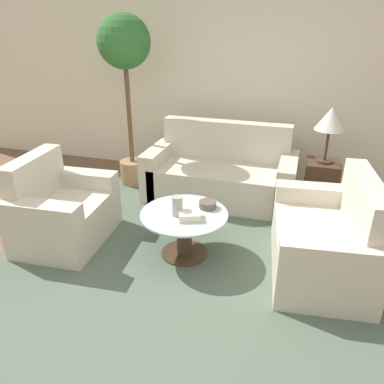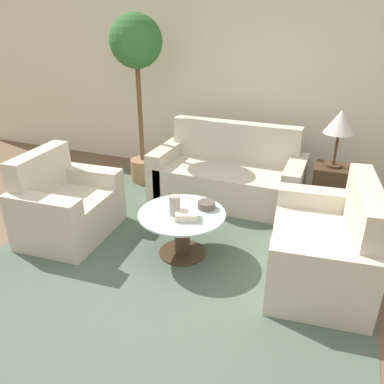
{
  "view_description": "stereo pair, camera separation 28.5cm",
  "coord_description": "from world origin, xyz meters",
  "px_view_note": "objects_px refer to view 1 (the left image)",
  "views": [
    {
      "loc": [
        0.87,
        -2.27,
        2.07
      ],
      "look_at": [
        -0.09,
        0.87,
        0.55
      ],
      "focal_mm": 35.0,
      "sensor_mm": 36.0,
      "label": 1
    },
    {
      "loc": [
        1.14,
        -2.17,
        2.07
      ],
      "look_at": [
        -0.09,
        0.87,
        0.55
      ],
      "focal_mm": 35.0,
      "sensor_mm": 36.0,
      "label": 2
    }
  ],
  "objects_px": {
    "armchair": "(60,213)",
    "potted_plant": "(125,60)",
    "book_stack": "(190,216)",
    "coffee_table": "(184,228)",
    "loveseat": "(329,242)",
    "table_lamp": "(331,120)",
    "vase": "(177,206)",
    "sofa_main": "(221,175)",
    "bowl": "(208,204)"
  },
  "relations": [
    {
      "from": "armchair",
      "to": "potted_plant",
      "type": "height_order",
      "value": "potted_plant"
    },
    {
      "from": "potted_plant",
      "to": "book_stack",
      "type": "relative_size",
      "value": 9.11
    },
    {
      "from": "armchair",
      "to": "coffee_table",
      "type": "height_order",
      "value": "armchair"
    },
    {
      "from": "loveseat",
      "to": "coffee_table",
      "type": "bearing_deg",
      "value": -90.95
    },
    {
      "from": "armchair",
      "to": "table_lamp",
      "type": "distance_m",
      "value": 3.01
    },
    {
      "from": "armchair",
      "to": "vase",
      "type": "height_order",
      "value": "armchair"
    },
    {
      "from": "loveseat",
      "to": "table_lamp",
      "type": "xyz_separation_m",
      "value": [
        -0.07,
        1.24,
        0.78
      ]
    },
    {
      "from": "vase",
      "to": "coffee_table",
      "type": "bearing_deg",
      "value": 46.23
    },
    {
      "from": "loveseat",
      "to": "book_stack",
      "type": "xyz_separation_m",
      "value": [
        -1.21,
        -0.22,
        0.18
      ]
    },
    {
      "from": "potted_plant",
      "to": "vase",
      "type": "height_order",
      "value": "potted_plant"
    },
    {
      "from": "potted_plant",
      "to": "vase",
      "type": "relative_size",
      "value": 11.66
    },
    {
      "from": "sofa_main",
      "to": "bowl",
      "type": "xyz_separation_m",
      "value": [
        0.14,
        -1.2,
        0.18
      ]
    },
    {
      "from": "book_stack",
      "to": "bowl",
      "type": "bearing_deg",
      "value": 49.13
    },
    {
      "from": "loveseat",
      "to": "book_stack",
      "type": "relative_size",
      "value": 5.65
    },
    {
      "from": "potted_plant",
      "to": "book_stack",
      "type": "height_order",
      "value": "potted_plant"
    },
    {
      "from": "armchair",
      "to": "loveseat",
      "type": "xyz_separation_m",
      "value": [
        2.58,
        0.22,
        0.0
      ]
    },
    {
      "from": "table_lamp",
      "to": "potted_plant",
      "type": "relative_size",
      "value": 0.29
    },
    {
      "from": "vase",
      "to": "potted_plant",
      "type": "bearing_deg",
      "value": 127.88
    },
    {
      "from": "potted_plant",
      "to": "vase",
      "type": "distance_m",
      "value": 2.19
    },
    {
      "from": "vase",
      "to": "book_stack",
      "type": "xyz_separation_m",
      "value": [
        0.13,
        -0.04,
        -0.06
      ]
    },
    {
      "from": "bowl",
      "to": "book_stack",
      "type": "height_order",
      "value": "same"
    },
    {
      "from": "vase",
      "to": "armchair",
      "type": "bearing_deg",
      "value": -178.03
    },
    {
      "from": "bowl",
      "to": "loveseat",
      "type": "bearing_deg",
      "value": -2.29
    },
    {
      "from": "table_lamp",
      "to": "book_stack",
      "type": "height_order",
      "value": "table_lamp"
    },
    {
      "from": "table_lamp",
      "to": "vase",
      "type": "height_order",
      "value": "table_lamp"
    },
    {
      "from": "table_lamp",
      "to": "book_stack",
      "type": "xyz_separation_m",
      "value": [
        -1.14,
        -1.45,
        -0.6
      ]
    },
    {
      "from": "sofa_main",
      "to": "potted_plant",
      "type": "distance_m",
      "value": 1.82
    },
    {
      "from": "coffee_table",
      "to": "book_stack",
      "type": "xyz_separation_m",
      "value": [
        0.08,
        -0.09,
        0.19
      ]
    },
    {
      "from": "table_lamp",
      "to": "vase",
      "type": "xyz_separation_m",
      "value": [
        -1.27,
        -1.42,
        -0.54
      ]
    },
    {
      "from": "vase",
      "to": "book_stack",
      "type": "height_order",
      "value": "vase"
    },
    {
      "from": "coffee_table",
      "to": "table_lamp",
      "type": "bearing_deg",
      "value": 48.09
    },
    {
      "from": "table_lamp",
      "to": "book_stack",
      "type": "relative_size",
      "value": 2.64
    },
    {
      "from": "armchair",
      "to": "coffee_table",
      "type": "distance_m",
      "value": 1.29
    },
    {
      "from": "sofa_main",
      "to": "potted_plant",
      "type": "height_order",
      "value": "potted_plant"
    },
    {
      "from": "potted_plant",
      "to": "book_stack",
      "type": "xyz_separation_m",
      "value": [
        1.3,
        -1.55,
        -1.14
      ]
    },
    {
      "from": "loveseat",
      "to": "coffee_table",
      "type": "relative_size",
      "value": 1.64
    },
    {
      "from": "coffee_table",
      "to": "vase",
      "type": "xyz_separation_m",
      "value": [
        -0.05,
        -0.05,
        0.25
      ]
    },
    {
      "from": "coffee_table",
      "to": "vase",
      "type": "distance_m",
      "value": 0.26
    },
    {
      "from": "loveseat",
      "to": "coffee_table",
      "type": "xyz_separation_m",
      "value": [
        -1.29,
        -0.13,
        -0.01
      ]
    },
    {
      "from": "vase",
      "to": "bowl",
      "type": "height_order",
      "value": "vase"
    },
    {
      "from": "loveseat",
      "to": "vase",
      "type": "xyz_separation_m",
      "value": [
        -1.34,
        -0.18,
        0.24
      ]
    },
    {
      "from": "sofa_main",
      "to": "book_stack",
      "type": "xyz_separation_m",
      "value": [
        0.05,
        -1.46,
        0.18
      ]
    },
    {
      "from": "loveseat",
      "to": "vase",
      "type": "distance_m",
      "value": 1.37
    },
    {
      "from": "sofa_main",
      "to": "potted_plant",
      "type": "relative_size",
      "value": 0.84
    },
    {
      "from": "sofa_main",
      "to": "bowl",
      "type": "distance_m",
      "value": 1.22
    },
    {
      "from": "sofa_main",
      "to": "armchair",
      "type": "relative_size",
      "value": 1.75
    },
    {
      "from": "armchair",
      "to": "bowl",
      "type": "xyz_separation_m",
      "value": [
        1.46,
        0.27,
        0.19
      ]
    },
    {
      "from": "bowl",
      "to": "vase",
      "type": "bearing_deg",
      "value": -135.37
    },
    {
      "from": "armchair",
      "to": "loveseat",
      "type": "bearing_deg",
      "value": -89.28
    },
    {
      "from": "sofa_main",
      "to": "loveseat",
      "type": "relative_size",
      "value": 1.36
    }
  ]
}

